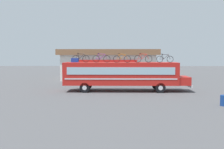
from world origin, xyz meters
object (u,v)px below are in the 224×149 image
rooftop_bicycle_1 (81,58)px  rooftop_bicycle_5 (165,59)px  trash_bin (224,101)px  bus (123,74)px  rooftop_bicycle_4 (143,59)px  rooftop_bicycle_3 (122,59)px  rooftop_bicycle_2 (101,59)px  luggage_bag_1 (75,60)px

rooftop_bicycle_1 → rooftop_bicycle_5: size_ratio=1.03×
trash_bin → rooftop_bicycle_5: bearing=113.1°
bus → rooftop_bicycle_4: 2.56m
rooftop_bicycle_3 → rooftop_bicycle_4: bearing=1.5°
rooftop_bicycle_2 → trash_bin: bearing=-38.1°
bus → rooftop_bicycle_3: rooftop_bicycle_3 is taller
rooftop_bicycle_5 → trash_bin: rooftop_bicycle_5 is taller
rooftop_bicycle_3 → rooftop_bicycle_4: (2.09, 0.05, 0.01)m
bus → rooftop_bicycle_3: 1.60m
bus → rooftop_bicycle_1: rooftop_bicycle_1 is taller
rooftop_bicycle_2 → rooftop_bicycle_4: (4.15, -0.43, 0.00)m
rooftop_bicycle_1 → rooftop_bicycle_5: (8.41, -0.61, -0.03)m
luggage_bag_1 → rooftop_bicycle_3: rooftop_bicycle_3 is taller
rooftop_bicycle_2 → rooftop_bicycle_1: bearing=173.6°
rooftop_bicycle_3 → bus: bearing=79.2°
bus → rooftop_bicycle_5: size_ratio=7.46×
bus → luggage_bag_1: size_ratio=16.77×
rooftop_bicycle_4 → trash_bin: (5.06, -6.79, -2.91)m
rooftop_bicycle_2 → rooftop_bicycle_3: size_ratio=1.03×
rooftop_bicycle_5 → rooftop_bicycle_4: bearing=-178.4°
luggage_bag_1 → rooftop_bicycle_2: bearing=-6.3°
rooftop_bicycle_2 → rooftop_bicycle_3: bearing=-13.2°
trash_bin → rooftop_bicycle_4: bearing=126.7°
rooftop_bicycle_1 → rooftop_bicycle_2: (2.12, -0.24, -0.00)m
rooftop_bicycle_3 → rooftop_bicycle_5: size_ratio=1.03×
rooftop_bicycle_5 → rooftop_bicycle_1: bearing=175.9°
rooftop_bicycle_4 → rooftop_bicycle_2: bearing=174.1°
luggage_bag_1 → rooftop_bicycle_3: size_ratio=0.43×
rooftop_bicycle_5 → trash_bin: bearing=-66.9°
rooftop_bicycle_1 → rooftop_bicycle_4: bearing=-6.1°
rooftop_bicycle_5 → luggage_bag_1: bearing=175.7°
bus → rooftop_bicycle_1: 4.55m
bus → trash_bin: bus is taller
rooftop_bicycle_1 → rooftop_bicycle_4: 6.30m
rooftop_bicycle_2 → trash_bin: (9.21, -7.22, -2.91)m
luggage_bag_1 → rooftop_bicycle_5: (9.03, -0.67, 0.15)m
bus → rooftop_bicycle_1: bearing=176.0°
rooftop_bicycle_3 → trash_bin: bearing=-43.3°
bus → rooftop_bicycle_5: 4.43m
rooftop_bicycle_1 → rooftop_bicycle_3: bearing=-9.8°
rooftop_bicycle_2 → rooftop_bicycle_5: bearing=-3.4°
luggage_bag_1 → rooftop_bicycle_3: (4.80, -0.79, 0.16)m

